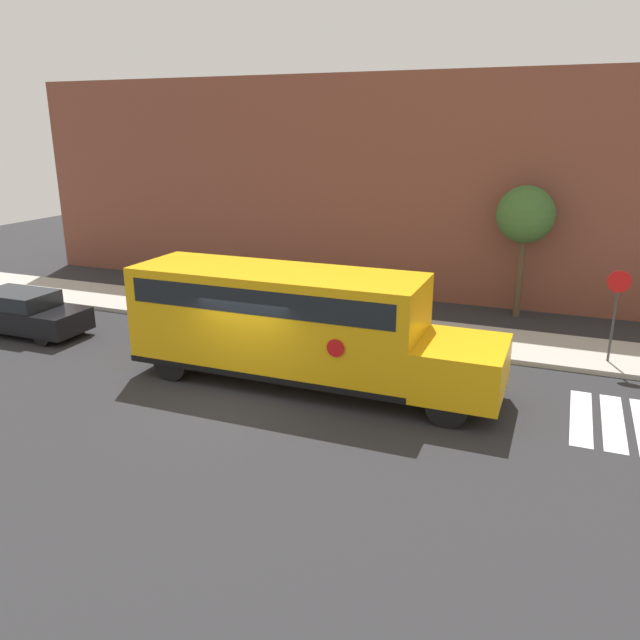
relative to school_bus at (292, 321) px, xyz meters
The scene contains 7 objects.
ground_plane 2.38m from the school_bus, 118.91° to the right, with size 60.00×60.00×0.00m, color #28282B.
sidewalk_strip 5.41m from the school_bus, 98.74° to the left, with size 44.00×3.00×0.15m.
building_backdrop 11.89m from the school_bus, 93.86° to the left, with size 32.00×4.00×8.66m.
school_bus is the anchor object (origin of this frame).
parked_car 10.14m from the school_bus, behind, with size 4.29×1.72×1.44m.
stop_sign 9.18m from the school_bus, 29.10° to the left, with size 0.63×0.10×2.85m.
tree_near_sidewalk 10.28m from the school_bus, 59.74° to the left, with size 2.02×2.02×4.73m.
Camera 1 is at (7.31, -12.96, 6.67)m, focal length 35.00 mm.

